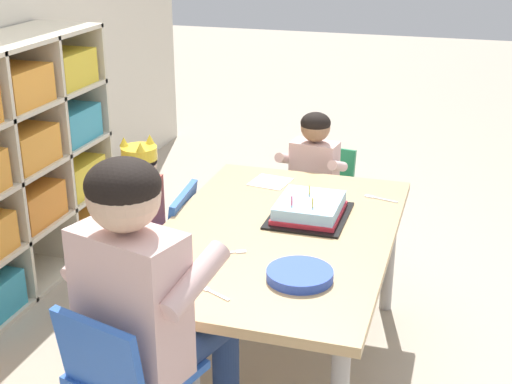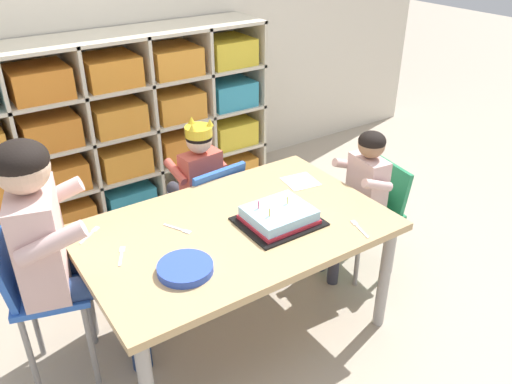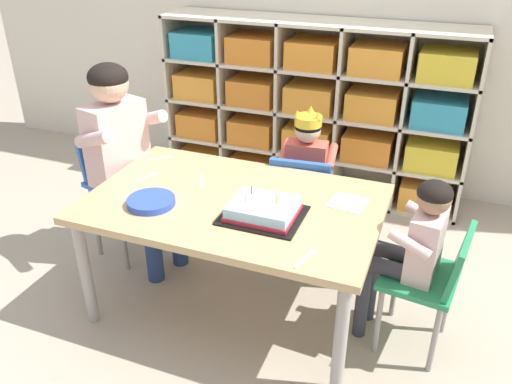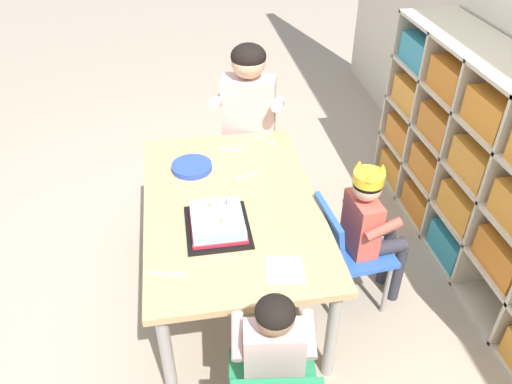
% 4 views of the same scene
% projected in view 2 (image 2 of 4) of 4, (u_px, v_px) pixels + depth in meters
% --- Properties ---
extents(ground, '(16.00, 16.00, 0.00)m').
position_uv_depth(ground, '(237.00, 328.00, 2.46)').
color(ground, tan).
extents(storage_cubby_shelf, '(1.96, 0.37, 1.12)m').
position_uv_depth(storage_cubby_shelf, '(114.00, 132.00, 3.14)').
color(storage_cubby_shelf, beige).
rests_on(storage_cubby_shelf, ground).
extents(activity_table, '(1.27, 0.81, 0.57)m').
position_uv_depth(activity_table, '(235.00, 237.00, 2.21)').
color(activity_table, tan).
rests_on(activity_table, ground).
extents(classroom_chair_blue, '(0.36, 0.36, 0.61)m').
position_uv_depth(classroom_chair_blue, '(209.00, 204.00, 2.74)').
color(classroom_chair_blue, blue).
rests_on(classroom_chair_blue, ground).
extents(child_with_crown, '(0.31, 0.31, 0.82)m').
position_uv_depth(child_with_crown, '(197.00, 173.00, 2.75)').
color(child_with_crown, '#D15647').
rests_on(child_with_crown, ground).
extents(classroom_chair_adult_side, '(0.37, 0.37, 0.68)m').
position_uv_depth(classroom_chair_adult_side, '(40.00, 292.00, 2.03)').
color(classroom_chair_adult_side, blue).
rests_on(classroom_chair_adult_side, ground).
extents(adult_helper_seated, '(0.47, 0.46, 1.06)m').
position_uv_depth(adult_helper_seated, '(57.00, 238.00, 1.94)').
color(adult_helper_seated, beige).
rests_on(adult_helper_seated, ground).
extents(classroom_chair_guest_side, '(0.35, 0.36, 0.59)m').
position_uv_depth(classroom_chair_guest_side, '(371.00, 206.00, 2.73)').
color(classroom_chair_guest_side, '#238451').
rests_on(classroom_chair_guest_side, ground).
extents(guest_at_table_side, '(0.32, 0.32, 0.79)m').
position_uv_depth(guest_at_table_side, '(359.00, 187.00, 2.62)').
color(guest_at_table_side, beige).
rests_on(guest_at_table_side, ground).
extents(birthday_cake_on_tray, '(0.33, 0.28, 0.10)m').
position_uv_depth(birthday_cake_on_tray, '(279.00, 217.00, 2.19)').
color(birthday_cake_on_tray, black).
rests_on(birthday_cake_on_tray, activity_table).
extents(paper_plate_stack, '(0.21, 0.21, 0.03)m').
position_uv_depth(paper_plate_stack, '(185.00, 268.00, 1.90)').
color(paper_plate_stack, blue).
rests_on(paper_plate_stack, activity_table).
extents(paper_napkin_square, '(0.17, 0.17, 0.00)m').
position_uv_depth(paper_napkin_square, '(301.00, 181.00, 2.52)').
color(paper_napkin_square, white).
rests_on(paper_napkin_square, activity_table).
extents(fork_near_child_seat, '(0.07, 0.12, 0.00)m').
position_uv_depth(fork_near_child_seat, '(121.00, 255.00, 2.00)').
color(fork_near_child_seat, white).
rests_on(fork_near_child_seat, activity_table).
extents(fork_scattered_mid_table, '(0.05, 0.14, 0.00)m').
position_uv_depth(fork_scattered_mid_table, '(359.00, 228.00, 2.16)').
color(fork_scattered_mid_table, white).
rests_on(fork_scattered_mid_table, activity_table).
extents(fork_beside_plate_stack, '(0.11, 0.09, 0.00)m').
position_uv_depth(fork_beside_plate_stack, '(90.00, 234.00, 2.12)').
color(fork_beside_plate_stack, white).
rests_on(fork_beside_plate_stack, activity_table).
extents(fork_by_napkin, '(0.08, 0.13, 0.00)m').
position_uv_depth(fork_by_napkin, '(179.00, 229.00, 2.15)').
color(fork_by_napkin, white).
rests_on(fork_by_napkin, activity_table).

